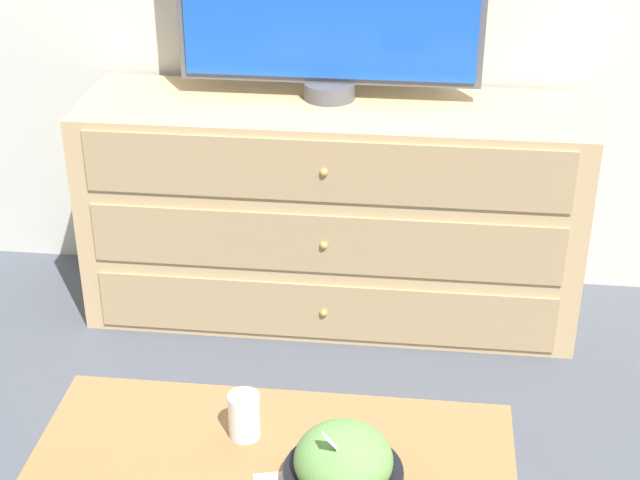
# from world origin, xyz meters

# --- Properties ---
(ground_plane) EXTENTS (12.00, 12.00, 0.00)m
(ground_plane) POSITION_xyz_m (0.00, 0.00, 0.00)
(ground_plane) COLOR #474C56
(dresser) EXTENTS (1.57, 0.47, 0.72)m
(dresser) POSITION_xyz_m (-0.15, -0.26, 0.36)
(dresser) COLOR tan
(dresser) RESTS_ON ground_plane
(takeout_bowl) EXTENTS (0.23, 0.23, 0.16)m
(takeout_bowl) POSITION_xyz_m (0.02, -1.67, 0.53)
(takeout_bowl) COLOR black
(takeout_bowl) RESTS_ON coffee_table
(drink_cup) EXTENTS (0.06, 0.06, 0.10)m
(drink_cup) POSITION_xyz_m (-0.19, -1.54, 0.52)
(drink_cup) COLOR beige
(drink_cup) RESTS_ON coffee_table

